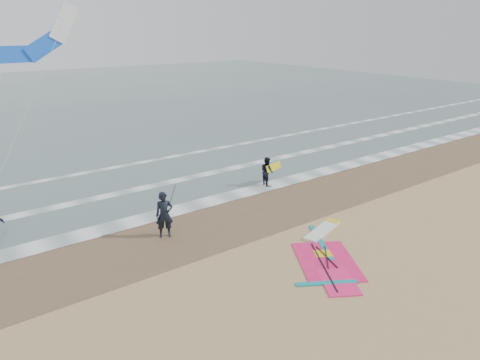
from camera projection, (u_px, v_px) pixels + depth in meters
ground at (331, 272)px, 15.53m from camera, size 120.00×120.00×0.00m
sea_water at (38, 100)px, 52.21m from camera, size 120.00×80.00×0.02m
wet_sand_band at (236, 216)px, 20.11m from camera, size 120.00×5.00×0.01m
foam_waterline at (190, 188)px, 23.50m from camera, size 120.00×9.15×0.02m
windsurf_rig at (327, 252)px, 16.82m from camera, size 5.10×4.83×0.12m
person_standing at (164, 215)px, 17.84m from camera, size 0.85×0.71×2.00m
person_walking at (267, 171)px, 23.78m from camera, size 0.72×0.87×1.64m
held_pole at (170, 203)px, 17.84m from camera, size 0.17×0.86×1.82m
carried_kiteboard at (274, 167)px, 23.85m from camera, size 1.30×0.51×0.39m
surf_kite at (11, 39)px, 19.81m from camera, size 6.51×3.34×8.41m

